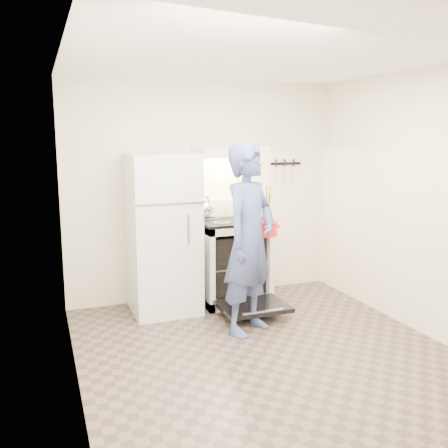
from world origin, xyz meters
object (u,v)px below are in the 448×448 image
Objects in this scene: refrigerator at (163,234)px; stove_body at (232,262)px; person at (249,240)px; tea_kettle at (204,207)px; dutch_oven at (263,229)px.

refrigerator is 0.90m from stove_body.
person reaches higher than refrigerator.
refrigerator reaches higher than tea_kettle.
dutch_oven is (0.36, -0.82, -0.13)m from tea_kettle.
dutch_oven is at bearing 11.58° from person.
refrigerator is at bearing -178.23° from stove_body.
person reaches higher than dutch_oven.
refrigerator is 4.77× the size of dutch_oven.
refrigerator is 0.64m from tea_kettle.
tea_kettle reaches higher than dutch_oven.
dutch_oven is at bearing -80.43° from stove_body.
person is at bearing -101.37° from stove_body.
person is at bearing -85.71° from tea_kettle.
stove_body is 0.78m from dutch_oven.
tea_kettle is at bearing 114.10° from dutch_oven.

